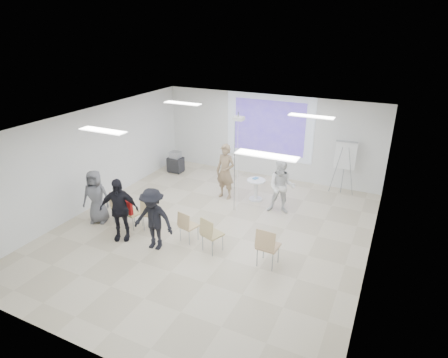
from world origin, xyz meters
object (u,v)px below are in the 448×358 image
at_px(chair_far_left, 120,204).
at_px(chair_left_inner, 150,212).
at_px(player_left, 225,168).
at_px(flipchart_easel, 345,155).
at_px(chair_center, 187,224).
at_px(audience_outer, 96,194).
at_px(chair_right_far, 267,245).
at_px(player_right, 282,184).
at_px(pedestal_table, 256,188).
at_px(chair_left_mid, 131,212).
at_px(av_cart, 176,163).
at_px(laptop, 152,212).
at_px(chair_right_inner, 210,232).
at_px(audience_mid, 153,215).
at_px(audience_left, 119,205).

distance_m(chair_far_left, chair_left_inner, 1.03).
distance_m(player_left, flipchart_easel, 3.87).
xyz_separation_m(chair_far_left, chair_center, (2.23, -0.08, -0.06)).
bearing_deg(audience_outer, chair_right_far, -19.69).
bearing_deg(player_left, player_right, 2.11).
bearing_deg(audience_outer, player_left, 29.28).
relative_size(pedestal_table, chair_left_mid, 0.86).
xyz_separation_m(flipchart_easel, av_cart, (-6.00, -0.75, -0.96)).
height_order(player_left, laptop, player_left).
bearing_deg(flipchart_easel, chair_left_mid, -138.05).
bearing_deg(chair_right_inner, audience_mid, -142.56).
xyz_separation_m(pedestal_table, chair_left_mid, (-2.44, -3.15, 0.10)).
bearing_deg(audience_outer, pedestal_table, 22.55).
relative_size(audience_outer, flipchart_easel, 0.96).
distance_m(pedestal_table, av_cart, 3.74).
height_order(laptop, audience_mid, audience_mid).
xyz_separation_m(chair_left_inner, chair_right_far, (3.41, -0.23, 0.04)).
bearing_deg(audience_outer, chair_left_inner, -11.00).
distance_m(player_right, chair_far_left, 4.66).
bearing_deg(audience_mid, chair_right_inner, 12.63).
height_order(chair_center, chair_right_far, chair_right_far).
height_order(chair_right_far, laptop, chair_right_far).
bearing_deg(av_cart, chair_right_far, -38.82).
relative_size(chair_center, audience_mid, 0.46).
relative_size(chair_left_inner, chair_right_inner, 1.01).
distance_m(player_left, laptop, 2.86).
relative_size(chair_left_mid, audience_left, 0.44).
distance_m(chair_left_mid, flipchart_easel, 6.89).
xyz_separation_m(chair_left_mid, flipchart_easel, (4.82, 4.85, 0.83)).
distance_m(chair_left_mid, chair_right_far, 3.96).
height_order(laptop, av_cart, av_cart).
relative_size(chair_center, chair_right_inner, 0.92).
xyz_separation_m(chair_left_mid, chair_right_far, (3.96, -0.07, 0.09)).
relative_size(player_right, audience_left, 0.94).
bearing_deg(chair_right_inner, chair_left_mid, -162.71).
bearing_deg(audience_left, player_left, 43.55).
bearing_deg(av_cart, chair_left_inner, -66.12).
height_order(laptop, audience_left, audience_left).
height_order(player_left, audience_left, player_left).
bearing_deg(chair_left_inner, chair_left_mid, -178.17).
xyz_separation_m(chair_right_far, laptop, (-3.43, 0.33, -0.09)).
relative_size(chair_center, flipchart_easel, 0.47).
distance_m(player_left, player_right, 1.94).
height_order(chair_center, audience_outer, audience_outer).
bearing_deg(chair_far_left, audience_mid, -30.48).
xyz_separation_m(player_left, chair_center, (0.26, -2.84, -0.51)).
relative_size(chair_left_inner, chair_right_far, 0.93).
distance_m(laptop, audience_outer, 1.70).
relative_size(audience_outer, av_cart, 2.14).
relative_size(player_left, chair_far_left, 2.13).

